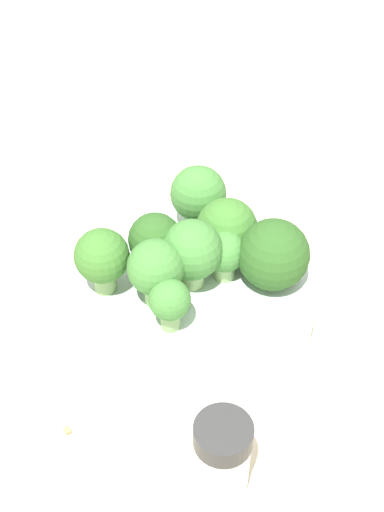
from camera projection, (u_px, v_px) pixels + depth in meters
The scene contains 14 objects.
ground_plane at pixel (192, 320), 0.63m from camera, with size 3.00×3.00×0.00m, color beige.
bowl at pixel (192, 302), 0.61m from camera, with size 0.21×0.21×0.05m, color silver.
broccoli_floret_0 at pixel (170, 302), 0.54m from camera, with size 0.03×0.03×0.05m.
broccoli_floret_1 at pixel (225, 253), 0.58m from camera, with size 0.04×0.04×0.05m.
broccoli_floret_2 at pixel (189, 251), 0.57m from camera, with size 0.05×0.05×0.06m.
broccoli_floret_3 at pixel (198, 195), 0.63m from camera, with size 0.05×0.05×0.06m.
broccoli_floret_4 at pixel (229, 230), 0.60m from camera, with size 0.05×0.05×0.06m.
broccoli_floret_5 at pixel (273, 255), 0.58m from camera, with size 0.06×0.06×0.06m.
broccoli_floret_6 at pixel (156, 270), 0.56m from camera, with size 0.05×0.05×0.06m.
broccoli_floret_7 at pixel (102, 258), 0.57m from camera, with size 0.04×0.04×0.06m.
broccoli_floret_8 at pixel (155, 240), 0.58m from camera, with size 0.04×0.04×0.06m.
pepper_shaker at pixel (222, 458), 0.49m from camera, with size 0.04×0.04×0.07m.
almond_crumb_0 at pixel (101, 250), 0.69m from camera, with size 0.01×0.01×0.01m, color olive.
almond_crumb_1 at pixel (69, 431), 0.54m from camera, with size 0.01×0.00×0.01m, color #AD7F4C.
Camera 1 is at (0.32, 0.27, 0.48)m, focal length 50.00 mm.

